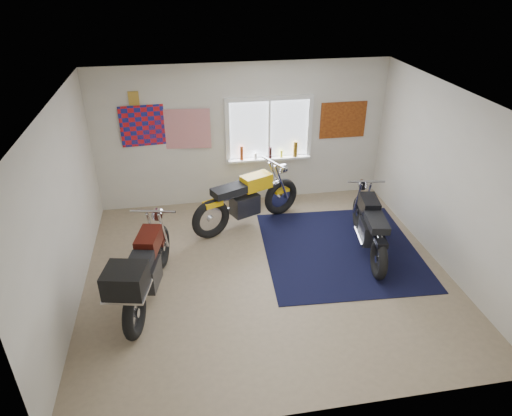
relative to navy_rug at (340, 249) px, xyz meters
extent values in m
plane|color=#9E896B|center=(-1.33, -0.42, -0.01)|extent=(5.50, 5.50, 0.00)
plane|color=white|center=(-1.33, -0.42, 2.69)|extent=(5.50, 5.50, 0.00)
plane|color=silver|center=(-1.33, 2.08, 1.34)|extent=(5.50, 0.00, 5.50)
plane|color=silver|center=(-1.33, -2.92, 1.34)|extent=(5.50, 0.00, 5.50)
plane|color=silver|center=(-4.08, -0.42, 1.34)|extent=(0.00, 5.00, 5.00)
plane|color=silver|center=(1.42, -0.42, 1.34)|extent=(0.00, 5.00, 5.00)
cube|color=black|center=(0.00, 0.00, 0.00)|extent=(2.64, 2.74, 0.01)
cube|color=white|center=(-0.83, 2.07, 1.44)|extent=(1.50, 0.02, 1.10)
cube|color=white|center=(-0.83, 2.05, 2.03)|extent=(1.66, 0.06, 0.08)
cube|color=white|center=(-0.83, 2.05, 0.85)|extent=(1.66, 0.06, 0.08)
cube|color=white|center=(-1.62, 2.05, 1.44)|extent=(0.08, 0.06, 1.10)
cube|color=white|center=(-0.04, 2.05, 1.44)|extent=(0.08, 0.06, 1.10)
cube|color=white|center=(-0.83, 2.05, 1.44)|extent=(0.04, 0.06, 1.10)
cube|color=white|center=(-0.83, 1.99, 0.87)|extent=(1.60, 0.16, 0.04)
cylinder|color=#9A3816|center=(-1.37, 1.98, 1.03)|extent=(0.07, 0.07, 0.28)
cylinder|color=silver|center=(-1.09, 1.98, 0.95)|extent=(0.06, 0.06, 0.12)
cylinder|color=black|center=(-0.81, 1.98, 1.00)|extent=(0.06, 0.06, 0.22)
cylinder|color=yellow|center=(-0.59, 1.98, 0.96)|extent=(0.05, 0.05, 0.14)
cylinder|color=brown|center=(-0.32, 1.98, 1.04)|extent=(0.09, 0.09, 0.30)
plane|color=red|center=(-3.03, 2.06, 1.64)|extent=(1.00, 0.07, 1.00)
plane|color=red|center=(-2.38, 2.04, 1.54)|extent=(0.90, 0.09, 0.90)
cube|color=gold|center=(-3.23, 2.06, 2.14)|extent=(0.18, 0.02, 0.24)
cube|color=#A54C14|center=(0.62, 2.06, 1.54)|extent=(0.90, 0.03, 0.70)
torus|color=black|center=(-0.72, 1.39, 0.35)|extent=(0.71, 0.42, 0.72)
torus|color=black|center=(-2.08, 0.77, 0.35)|extent=(0.71, 0.42, 0.72)
cylinder|color=silver|center=(-0.72, 1.39, 0.35)|extent=(0.15, 0.15, 0.12)
cylinder|color=silver|center=(-2.08, 0.77, 0.35)|extent=(0.15, 0.15, 0.12)
cylinder|color=silver|center=(-1.40, 1.08, 0.66)|extent=(1.27, 0.64, 0.10)
cube|color=#2C2D2F|center=(-1.45, 1.06, 0.42)|extent=(0.56, 0.47, 0.36)
cylinder|color=silver|center=(-1.52, 1.22, 0.32)|extent=(0.57, 0.31, 0.07)
cube|color=yellow|center=(-1.22, 1.16, 0.81)|extent=(0.60, 0.47, 0.26)
cube|color=black|center=(-1.74, 0.93, 0.79)|extent=(0.66, 0.52, 0.13)
cube|color=yellow|center=(-2.03, 0.80, 0.64)|extent=(0.36, 0.29, 0.09)
cube|color=yellow|center=(-0.72, 1.39, 0.48)|extent=(0.33, 0.26, 0.05)
cylinder|color=silver|center=(-0.89, 1.31, 1.09)|extent=(0.31, 0.62, 0.04)
cylinder|color=silver|center=(-0.70, 1.40, 0.91)|extent=(0.17, 0.20, 0.17)
torus|color=black|center=(0.54, 0.60, 0.31)|extent=(0.23, 0.64, 0.63)
torus|color=black|center=(0.31, -0.78, 0.31)|extent=(0.23, 0.64, 0.63)
cylinder|color=silver|center=(0.54, 0.60, 0.31)|extent=(0.12, 0.13, 0.11)
cylinder|color=silver|center=(0.31, -0.78, 0.31)|extent=(0.12, 0.13, 0.11)
cylinder|color=silver|center=(0.42, -0.09, 0.62)|extent=(0.29, 1.26, 0.09)
cube|color=#2C2D2F|center=(0.42, -0.14, 0.40)|extent=(0.35, 0.49, 0.34)
cylinder|color=silver|center=(0.26, -0.11, 0.30)|extent=(0.16, 0.56, 0.07)
cube|color=black|center=(0.45, 0.09, 0.76)|extent=(0.34, 0.54, 0.24)
cube|color=black|center=(0.37, -0.44, 0.74)|extent=(0.37, 0.59, 0.12)
cube|color=black|center=(0.32, -0.73, 0.60)|extent=(0.21, 0.32, 0.08)
cube|color=black|center=(0.54, 0.60, 0.43)|extent=(0.18, 0.30, 0.05)
cylinder|color=silver|center=(0.51, 0.43, 1.02)|extent=(0.62, 0.14, 0.04)
cylinder|color=silver|center=(0.54, 0.62, 0.86)|extent=(0.17, 0.12, 0.16)
torus|color=black|center=(-2.92, 0.06, 0.34)|extent=(0.28, 0.71, 0.69)
torus|color=black|center=(-3.23, -1.40, 0.34)|extent=(0.28, 0.71, 0.69)
cylinder|color=silver|center=(-2.92, 0.06, 0.34)|extent=(0.13, 0.14, 0.12)
cylinder|color=silver|center=(-3.23, -1.40, 0.34)|extent=(0.13, 0.14, 0.12)
cylinder|color=silver|center=(-3.08, -0.67, 0.66)|extent=(0.38, 1.33, 0.10)
cube|color=#2C2D2F|center=(-3.09, -0.72, 0.42)|extent=(0.39, 0.53, 0.36)
cylinder|color=silver|center=(-3.25, -0.69, 0.31)|extent=(0.20, 0.59, 0.07)
cube|color=#3C0F09|center=(-3.04, -0.48, 0.80)|extent=(0.38, 0.58, 0.26)
cube|color=black|center=(-3.16, -1.04, 0.78)|extent=(0.42, 0.64, 0.13)
cube|color=#3C0F09|center=(-3.22, -1.35, 0.63)|extent=(0.23, 0.35, 0.09)
cube|color=#3C0F09|center=(-2.92, 0.06, 0.46)|extent=(0.21, 0.32, 0.05)
cylinder|color=silver|center=(-2.96, -0.13, 1.08)|extent=(0.65, 0.18, 0.04)
cylinder|color=silver|center=(-2.91, 0.08, 0.91)|extent=(0.19, 0.14, 0.17)
cube|color=black|center=(-3.26, -1.51, 0.93)|extent=(0.56, 0.54, 0.32)
camera|label=1|loc=(-2.47, -6.01, 4.29)|focal=32.00mm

